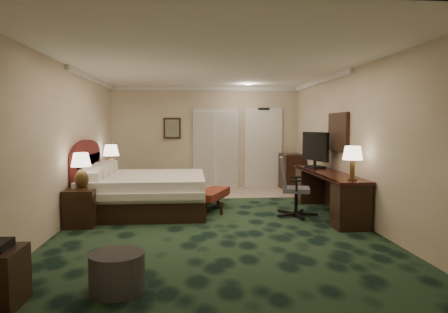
{
  "coord_description": "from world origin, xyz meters",
  "views": [
    {
      "loc": [
        -0.38,
        -6.96,
        1.68
      ],
      "look_at": [
        0.23,
        0.6,
        1.09
      ],
      "focal_mm": 32.0,
      "sensor_mm": 36.0,
      "label": 1
    }
  ],
  "objects": [
    {
      "name": "floor",
      "position": [
        0.0,
        0.0,
        0.0
      ],
      "size": [
        5.0,
        7.5,
        0.0
      ],
      "primitive_type": "cube",
      "color": "black",
      "rests_on": "ground"
    },
    {
      "name": "ceiling",
      "position": [
        0.0,
        0.0,
        2.7
      ],
      "size": [
        5.0,
        7.5,
        0.0
      ],
      "primitive_type": "cube",
      "color": "white",
      "rests_on": "wall_back"
    },
    {
      "name": "wall_back",
      "position": [
        0.0,
        3.75,
        1.35
      ],
      "size": [
        5.0,
        0.0,
        2.7
      ],
      "primitive_type": "cube",
      "color": "tan",
      "rests_on": "ground"
    },
    {
      "name": "wall_front",
      "position": [
        0.0,
        -3.75,
        1.35
      ],
      "size": [
        5.0,
        0.0,
        2.7
      ],
      "primitive_type": "cube",
      "color": "tan",
      "rests_on": "ground"
    },
    {
      "name": "wall_left",
      "position": [
        -2.5,
        0.0,
        1.35
      ],
      "size": [
        0.0,
        7.5,
        2.7
      ],
      "primitive_type": "cube",
      "color": "tan",
      "rests_on": "ground"
    },
    {
      "name": "wall_right",
      "position": [
        2.5,
        0.0,
        1.35
      ],
      "size": [
        0.0,
        7.5,
        2.7
      ],
      "primitive_type": "cube",
      "color": "tan",
      "rests_on": "ground"
    },
    {
      "name": "crown_molding",
      "position": [
        0.0,
        0.0,
        2.65
      ],
      "size": [
        5.0,
        7.5,
        0.1
      ],
      "primitive_type": null,
      "color": "silver",
      "rests_on": "wall_back"
    },
    {
      "name": "tile_patch",
      "position": [
        0.9,
        2.9,
        0.01
      ],
      "size": [
        3.2,
        1.7,
        0.01
      ],
      "primitive_type": "cube",
      "color": "tan",
      "rests_on": "ground"
    },
    {
      "name": "headboard",
      "position": [
        -2.44,
        1.0,
        0.7
      ],
      "size": [
        0.12,
        2.0,
        1.4
      ],
      "primitive_type": null,
      "color": "#491013",
      "rests_on": "ground"
    },
    {
      "name": "entry_door",
      "position": [
        1.55,
        3.72,
        1.05
      ],
      "size": [
        1.02,
        0.06,
        2.18
      ],
      "primitive_type": "cube",
      "color": "silver",
      "rests_on": "ground"
    },
    {
      "name": "closet_doors",
      "position": [
        0.25,
        3.71,
        1.05
      ],
      "size": [
        1.2,
        0.06,
        2.1
      ],
      "primitive_type": "cube",
      "color": "#B5AFA2",
      "rests_on": "ground"
    },
    {
      "name": "wall_art",
      "position": [
        -0.9,
        3.71,
        1.6
      ],
      "size": [
        0.45,
        0.06,
        0.55
      ],
      "primitive_type": "cube",
      "color": "#4E6057",
      "rests_on": "wall_back"
    },
    {
      "name": "wall_mirror",
      "position": [
        2.46,
        0.6,
        1.55
      ],
      "size": [
        0.05,
        0.95,
        0.75
      ],
      "primitive_type": "cube",
      "color": "white",
      "rests_on": "wall_right"
    },
    {
      "name": "bed",
      "position": [
        -1.27,
        0.82,
        0.36
      ],
      "size": [
        2.25,
        2.09,
        0.71
      ],
      "primitive_type": "cube",
      "color": "silver",
      "rests_on": "ground"
    },
    {
      "name": "nightstand_near",
      "position": [
        -2.23,
        -0.2,
        0.31
      ],
      "size": [
        0.5,
        0.57,
        0.62
      ],
      "primitive_type": "cube",
      "color": "black",
      "rests_on": "ground"
    },
    {
      "name": "nightstand_far",
      "position": [
        -2.26,
        2.44,
        0.27
      ],
      "size": [
        0.43,
        0.5,
        0.54
      ],
      "primitive_type": "cube",
      "color": "black",
      "rests_on": "ground"
    },
    {
      "name": "lamp_near",
      "position": [
        -2.21,
        -0.24,
        0.92
      ],
      "size": [
        0.41,
        0.41,
        0.61
      ],
      "primitive_type": null,
      "rotation": [
        0.0,
        0.0,
        -0.34
      ],
      "color": "#302210",
      "rests_on": "nightstand_near"
    },
    {
      "name": "lamp_far",
      "position": [
        -2.26,
        2.47,
        0.89
      ],
      "size": [
        0.44,
        0.44,
        0.69
      ],
      "primitive_type": null,
      "rotation": [
        0.0,
        0.0,
        -0.23
      ],
      "color": "#302210",
      "rests_on": "nightstand_far"
    },
    {
      "name": "bed_bench",
      "position": [
        0.02,
        0.89,
        0.19
      ],
      "size": [
        0.81,
        1.21,
        0.39
      ],
      "primitive_type": "cube",
      "rotation": [
        0.0,
        0.0,
        -0.39
      ],
      "color": "brown",
      "rests_on": "ground"
    },
    {
      "name": "ottoman",
      "position": [
        -1.14,
        -2.96,
        0.2
      ],
      "size": [
        0.68,
        0.68,
        0.4
      ],
      "primitive_type": "cylinder",
      "rotation": [
        0.0,
        0.0,
        -0.27
      ],
      "color": "#313133",
      "rests_on": "ground"
    },
    {
      "name": "desk",
      "position": [
        2.19,
        0.36,
        0.39
      ],
      "size": [
        0.59,
        2.74,
        0.79
      ],
      "primitive_type": "cube",
      "color": "black",
      "rests_on": "ground"
    },
    {
      "name": "tv",
      "position": [
        2.16,
        1.1,
        1.17
      ],
      "size": [
        0.29,
        0.96,
        0.75
      ],
      "primitive_type": "cube",
      "rotation": [
        0.0,
        0.0,
        0.22
      ],
      "color": "black",
      "rests_on": "desk"
    },
    {
      "name": "desk_lamp",
      "position": [
        2.22,
        -0.71,
        1.07
      ],
      "size": [
        0.41,
        0.41,
        0.56
      ],
      "primitive_type": null,
      "rotation": [
        0.0,
        0.0,
        0.32
      ],
      "color": "#302210",
      "rests_on": "desk"
    },
    {
      "name": "desk_chair",
      "position": [
        1.53,
        0.18,
        0.55
      ],
      "size": [
        0.76,
        0.73,
        1.1
      ],
      "primitive_type": null,
      "rotation": [
        0.0,
        0.0,
        -0.24
      ],
      "color": "#4F5058",
      "rests_on": "ground"
    },
    {
      "name": "minibar",
      "position": [
        2.2,
        3.2,
        0.47
      ],
      "size": [
        0.49,
        0.89,
        0.94
      ],
      "primitive_type": "cube",
      "color": "black",
      "rests_on": "ground"
    }
  ]
}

